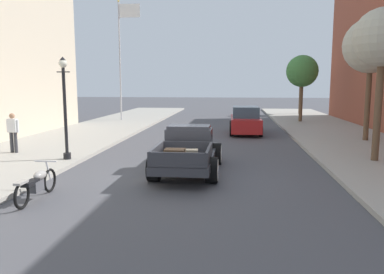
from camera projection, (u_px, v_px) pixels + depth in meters
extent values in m
plane|color=#47474C|center=(193.00, 176.00, 12.34)|extent=(140.00, 140.00, 0.00)
cube|color=#333338|center=(188.00, 156.00, 12.89)|extent=(1.79, 4.91, 0.24)
cube|color=#333338|center=(189.00, 140.00, 13.16)|extent=(1.57, 1.11, 0.80)
cube|color=#333338|center=(189.00, 127.00, 13.05)|extent=(1.44, 0.94, 0.12)
cube|color=#3D4C5B|center=(191.00, 133.00, 13.70)|extent=(1.33, 0.05, 0.44)
cube|color=#333338|center=(193.00, 139.00, 14.46)|extent=(1.33, 1.51, 0.52)
cube|color=silver|center=(196.00, 136.00, 15.25)|extent=(0.68, 0.10, 0.47)
cube|color=#333338|center=(182.00, 161.00, 11.49)|extent=(1.70, 2.11, 0.04)
cube|color=#333338|center=(156.00, 153.00, 11.55)|extent=(0.09, 2.10, 0.44)
cube|color=#333338|center=(209.00, 154.00, 11.37)|extent=(0.09, 2.10, 0.44)
cube|color=#333338|center=(177.00, 160.00, 10.47)|extent=(1.62, 0.09, 0.44)
cube|color=#333338|center=(187.00, 148.00, 12.46)|extent=(1.62, 0.09, 0.44)
cylinder|color=black|center=(169.00, 153.00, 14.34)|extent=(0.36, 0.80, 0.80)
cylinder|color=silver|center=(164.00, 153.00, 14.36)|extent=(0.02, 0.66, 0.66)
cylinder|color=silver|center=(164.00, 153.00, 14.36)|extent=(0.02, 0.24, 0.24)
cylinder|color=black|center=(216.00, 154.00, 14.13)|extent=(0.36, 0.80, 0.80)
cylinder|color=silver|center=(221.00, 154.00, 14.11)|extent=(0.02, 0.66, 0.66)
cylinder|color=silver|center=(222.00, 154.00, 14.11)|extent=(0.02, 0.24, 0.24)
cylinder|color=black|center=(154.00, 169.00, 11.69)|extent=(0.36, 0.80, 0.80)
cylinder|color=silver|center=(148.00, 168.00, 11.71)|extent=(0.02, 0.66, 0.66)
cylinder|color=silver|center=(148.00, 168.00, 11.71)|extent=(0.02, 0.24, 0.24)
cylinder|color=black|center=(212.00, 170.00, 11.48)|extent=(0.36, 0.80, 0.80)
cylinder|color=silver|center=(218.00, 170.00, 11.46)|extent=(0.02, 0.66, 0.66)
cylinder|color=silver|center=(218.00, 170.00, 11.46)|extent=(0.02, 0.24, 0.24)
cube|color=brown|center=(175.00, 156.00, 11.14)|extent=(0.60, 0.44, 0.40)
cube|color=#3D2D1E|center=(175.00, 156.00, 11.14)|extent=(0.62, 0.05, 0.42)
cube|color=gray|center=(191.00, 154.00, 11.74)|extent=(0.47, 0.37, 0.28)
torus|color=black|center=(50.00, 180.00, 10.52)|extent=(0.08, 0.67, 0.67)
torus|color=black|center=(22.00, 196.00, 9.09)|extent=(0.08, 0.67, 0.67)
cube|color=#4C4C51|center=(36.00, 186.00, 9.75)|extent=(0.25, 0.44, 0.28)
ellipsoid|color=gray|center=(40.00, 175.00, 9.96)|extent=(0.27, 0.52, 0.24)
cube|color=black|center=(30.00, 183.00, 9.48)|extent=(0.23, 0.56, 0.10)
cylinder|color=silver|center=(48.00, 170.00, 10.41)|extent=(0.05, 0.25, 0.58)
cylinder|color=silver|center=(46.00, 161.00, 10.26)|extent=(0.62, 0.04, 0.04)
cube|color=gray|center=(21.00, 183.00, 9.04)|extent=(0.19, 0.40, 0.06)
cube|color=#AD1E1E|center=(245.00, 124.00, 22.80)|extent=(1.78, 4.32, 0.80)
cube|color=#384C5B|center=(246.00, 112.00, 22.55)|extent=(1.55, 2.02, 0.64)
cylinder|color=black|center=(231.00, 126.00, 24.19)|extent=(0.23, 0.66, 0.66)
cylinder|color=black|center=(257.00, 126.00, 24.03)|extent=(0.23, 0.66, 0.66)
cylinder|color=black|center=(232.00, 131.00, 21.65)|extent=(0.23, 0.66, 0.66)
cylinder|color=black|center=(261.00, 131.00, 21.49)|extent=(0.23, 0.66, 0.66)
cylinder|color=#333338|center=(12.00, 142.00, 15.72)|extent=(0.14, 0.14, 0.86)
cylinder|color=#333338|center=(16.00, 142.00, 15.70)|extent=(0.14, 0.14, 0.86)
cube|color=silver|center=(13.00, 125.00, 15.61)|extent=(0.36, 0.22, 0.56)
cylinder|color=silver|center=(8.00, 126.00, 15.64)|extent=(0.09, 0.09, 0.54)
cylinder|color=silver|center=(18.00, 126.00, 15.59)|extent=(0.09, 0.09, 0.54)
sphere|color=#9E7051|center=(12.00, 116.00, 15.55)|extent=(0.22, 0.22, 0.22)
cylinder|color=black|center=(67.00, 156.00, 14.39)|extent=(0.28, 0.28, 0.24)
cylinder|color=black|center=(65.00, 111.00, 14.15)|extent=(0.12, 0.12, 3.20)
cylinder|color=black|center=(63.00, 72.00, 13.95)|extent=(0.50, 0.04, 0.04)
sphere|color=silver|center=(63.00, 63.00, 13.90)|extent=(0.32, 0.32, 0.32)
cone|color=black|center=(63.00, 58.00, 13.88)|extent=(0.24, 0.24, 0.14)
cylinder|color=#B2B2B7|center=(120.00, 62.00, 29.25)|extent=(0.12, 0.12, 9.00)
sphere|color=gold|center=(118.00, 1.00, 28.60)|extent=(0.16, 0.16, 0.16)
cube|color=silver|center=(130.00, 11.00, 28.61)|extent=(1.60, 0.03, 1.00)
cylinder|color=brown|center=(378.00, 111.00, 13.93)|extent=(0.26, 0.26, 3.72)
sphere|color=#ADA893|center=(383.00, 37.00, 13.55)|extent=(2.11, 2.11, 2.11)
cylinder|color=brown|center=(368.00, 104.00, 18.97)|extent=(0.26, 0.26, 3.70)
sphere|color=#ADA893|center=(371.00, 45.00, 18.57)|extent=(2.73, 2.73, 2.73)
cylinder|color=brown|center=(301.00, 102.00, 28.56)|extent=(0.26, 0.26, 2.90)
sphere|color=#3D7538|center=(302.00, 71.00, 28.23)|extent=(2.38, 2.38, 2.38)
cylinder|color=brown|center=(300.00, 97.00, 35.77)|extent=(0.26, 0.26, 3.10)
sphere|color=#ADA893|center=(301.00, 70.00, 35.41)|extent=(2.72, 2.72, 2.72)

